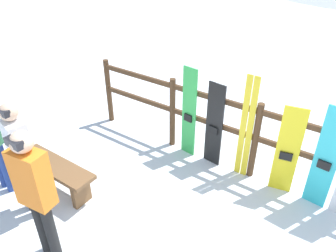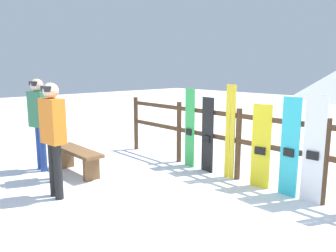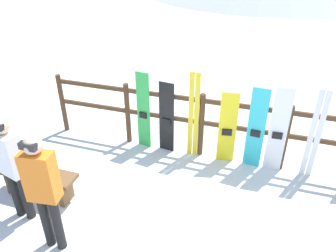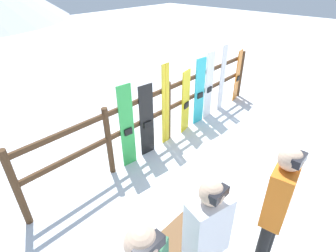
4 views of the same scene
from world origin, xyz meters
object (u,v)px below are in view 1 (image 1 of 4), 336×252
Objects in this scene: bench at (56,171)px; ski_pair_yellow at (246,129)px; snowboard_cyan at (326,160)px; snowboard_yellow at (287,152)px; snowboard_black_stripe at (214,126)px; snowboard_green at (189,113)px; person_white at (21,153)px; person_orange at (35,189)px.

ski_pair_yellow reaches higher than bench.
snowboard_yellow is at bearing -179.98° from snowboard_cyan.
snowboard_yellow reaches higher than bench.
snowboard_cyan reaches higher than snowboard_black_stripe.
snowboard_yellow is (0.63, -0.00, -0.15)m from ski_pair_yellow.
bench is 3.71m from snowboard_cyan.
snowboard_green reaches higher than bench.
snowboard_green is at bearing 179.98° from snowboard_black_stripe.
person_white is 1.17× the size of snowboard_black_stripe.
snowboard_black_stripe is at bearing 180.00° from snowboard_yellow.
snowboard_green is 1.02× the size of snowboard_cyan.
person_white reaches higher than bench.
snowboard_green is at bearing 60.33° from bench.
snowboard_green is (0.24, 2.67, -0.26)m from person_orange.
snowboard_cyan is (2.10, -0.00, -0.01)m from snowboard_green.
snowboard_cyan is (3.17, 1.88, 0.42)m from bench.
snowboard_yellow is at bearing -0.01° from snowboard_green.
snowboard_cyan is at bearing 37.00° from person_white.
snowboard_yellow is (1.84, 2.67, -0.35)m from person_orange.
person_orange reaches higher than snowboard_black_stripe.
person_orange reaches higher than snowboard_green.
snowboard_cyan is (3.10, 2.33, -0.21)m from person_white.
ski_pair_yellow is 1.21× the size of snowboard_yellow.
snowboard_yellow is (2.61, 2.33, -0.29)m from person_white.
person_white reaches higher than snowboard_yellow.
snowboard_green is at bearing 66.81° from person_white.
snowboard_cyan is (2.33, 2.67, -0.27)m from person_orange.
snowboard_yellow is (1.14, -0.00, -0.02)m from snowboard_black_stripe.
person_orange reaches higher than snowboard_cyan.
snowboard_yellow is (2.68, 1.88, 0.35)m from bench.
person_white is 3.07m from ski_pair_yellow.
bench is 3.29m from snowboard_yellow.
snowboard_green is 0.98m from ski_pair_yellow.
person_orange is 1.14× the size of snowboard_cyan.
ski_pair_yellow is 1.12m from snowboard_cyan.
snowboard_cyan is at bearing 30.68° from bench.
snowboard_green is at bearing 179.99° from snowboard_yellow.
ski_pair_yellow reaches higher than snowboard_cyan.
snowboard_cyan is at bearing 0.02° from snowboard_yellow.
ski_pair_yellow reaches higher than snowboard_black_stripe.
ski_pair_yellow is at bearing 179.83° from snowboard_cyan.
snowboard_green is (1.07, 1.88, 0.43)m from bench.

